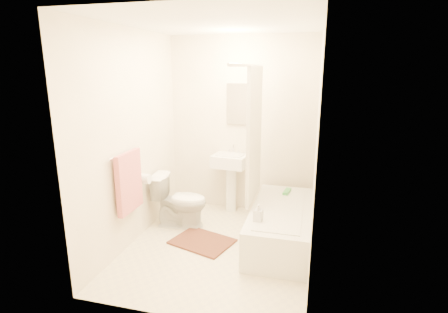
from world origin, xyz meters
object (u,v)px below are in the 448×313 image
(bathtub, at_px, (281,225))
(bath_mat, at_px, (202,241))
(toilet, at_px, (180,201))
(soap_bottle, at_px, (258,213))
(sink, at_px, (231,181))

(bathtub, height_order, bath_mat, bathtub)
(toilet, distance_m, soap_bottle, 1.23)
(soap_bottle, bearing_deg, toilet, 153.23)
(bath_mat, bearing_deg, toilet, 138.01)
(bath_mat, relative_size, soap_bottle, 3.52)
(bathtub, bearing_deg, soap_bottle, -115.43)
(sink, bearing_deg, soap_bottle, -56.64)
(bath_mat, height_order, soap_bottle, soap_bottle)
(toilet, xyz_separation_m, bathtub, (1.29, -0.12, -0.12))
(soap_bottle, bearing_deg, sink, 116.34)
(bath_mat, distance_m, soap_bottle, 0.87)
(bathtub, bearing_deg, sink, 136.49)
(toilet, height_order, bathtub, toilet)
(sink, distance_m, soap_bottle, 1.31)
(soap_bottle, bearing_deg, bathtub, 64.57)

